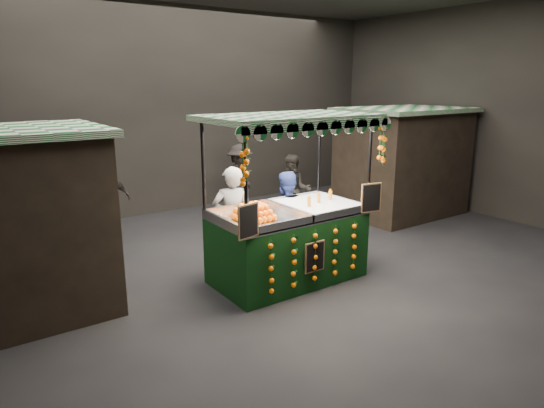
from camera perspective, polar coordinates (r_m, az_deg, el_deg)
ground at (r=8.47m, az=2.99°, el=-7.76°), size 12.00×12.00×0.00m
market_hall at (r=7.86m, az=3.32°, el=15.75°), size 12.10×10.10×5.05m
neighbour_stall_right at (r=12.17m, az=15.23°, el=4.95°), size 3.00×2.20×2.60m
juice_stall at (r=7.76m, az=2.10°, el=-3.25°), size 2.79×1.64×2.71m
vendor_grey at (r=8.12m, az=-4.73°, el=-1.90°), size 0.79×0.66×1.84m
vendor_blue at (r=8.68m, az=1.58°, el=-1.47°), size 0.85×0.69×1.65m
shopper_0 at (r=9.64m, az=-27.99°, el=-1.85°), size 0.67×0.58×1.55m
shopper_1 at (r=10.69m, az=2.58°, el=1.53°), size 1.01×0.96×1.64m
shopper_2 at (r=10.13m, az=-19.38°, el=0.39°), size 1.04×0.43×1.77m
shopper_3 at (r=11.60m, az=-3.80°, el=2.83°), size 1.29×1.23×1.76m
shopper_4 at (r=10.49m, az=-26.45°, el=0.35°), size 0.96×0.69×1.85m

